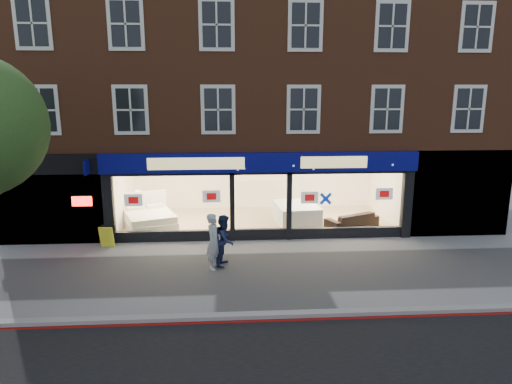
{
  "coord_description": "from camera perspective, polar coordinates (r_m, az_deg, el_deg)",
  "views": [
    {
      "loc": [
        -1.2,
        -13.16,
        5.52
      ],
      "look_at": [
        -0.21,
        2.5,
        1.95
      ],
      "focal_mm": 32.0,
      "sensor_mm": 36.0,
      "label": 1
    }
  ],
  "objects": [
    {
      "name": "pedestrian_blue",
      "position": [
        14.57,
        -3.96,
        -6.02
      ],
      "size": [
        0.8,
        0.93,
        1.65
      ],
      "primitive_type": "imported",
      "rotation": [
        0.0,
        0.0,
        1.33
      ],
      "color": "#182045",
      "rests_on": "ground"
    },
    {
      "name": "mattress_stack",
      "position": [
        18.79,
        5.09,
        -2.73
      ],
      "size": [
        1.8,
        2.18,
        0.8
      ],
      "rotation": [
        0.0,
        0.0,
        0.1
      ],
      "color": "silver",
      "rests_on": "showroom_floor"
    },
    {
      "name": "kerb_line",
      "position": [
        11.53,
        2.91,
        -15.75
      ],
      "size": [
        60.0,
        0.1,
        0.01
      ],
      "primitive_type": "cube",
      "color": "#8C0A07",
      "rests_on": "ground"
    },
    {
      "name": "showroom_floor",
      "position": [
        19.24,
        0.11,
        -3.7
      ],
      "size": [
        11.0,
        4.5,
        0.1
      ],
      "primitive_type": "cube",
      "color": "tan",
      "rests_on": "ground"
    },
    {
      "name": "building",
      "position": [
        20.16,
        -0.26,
        16.08
      ],
      "size": [
        19.0,
        8.26,
        10.3
      ],
      "color": "brown",
      "rests_on": "ground"
    },
    {
      "name": "a_board",
      "position": [
        17.12,
        -18.09,
        -5.29
      ],
      "size": [
        0.53,
        0.37,
        0.77
      ],
      "primitive_type": "cube",
      "rotation": [
        0.0,
        0.0,
        -0.1
      ],
      "color": "yellow",
      "rests_on": "ground"
    },
    {
      "name": "bedside_table",
      "position": [
        20.52,
        -14.47,
        -2.13
      ],
      "size": [
        0.46,
        0.46,
        0.55
      ],
      "primitive_type": "cube",
      "rotation": [
        0.0,
        0.0,
        0.02
      ],
      "color": "brown",
      "rests_on": "showroom_floor"
    },
    {
      "name": "display_bed",
      "position": [
        18.67,
        -13.21,
        -3.28
      ],
      "size": [
        2.52,
        2.74,
        1.27
      ],
      "rotation": [
        0.0,
        0.0,
        0.37
      ],
      "color": "white",
      "rests_on": "showroom_floor"
    },
    {
      "name": "ground",
      "position": [
        14.32,
        1.49,
        -9.86
      ],
      "size": [
        120.0,
        120.0,
        0.0
      ],
      "primitive_type": "plane",
      "color": "gray",
      "rests_on": "ground"
    },
    {
      "name": "pedestrian_grey",
      "position": [
        14.29,
        -5.3,
        -6.15
      ],
      "size": [
        0.64,
        0.76,
        1.77
      ],
      "primitive_type": "imported",
      "rotation": [
        0.0,
        0.0,
        1.18
      ],
      "color": "#B0B3B8",
      "rests_on": "ground"
    },
    {
      "name": "sofa",
      "position": [
        18.55,
        11.87,
        -3.45
      ],
      "size": [
        2.3,
        1.65,
        0.63
      ],
      "primitive_type": "imported",
      "rotation": [
        0.0,
        0.0,
        3.57
      ],
      "color": "black",
      "rests_on": "showroom_floor"
    },
    {
      "name": "kerb_stone",
      "position": [
        11.68,
        2.8,
        -15.05
      ],
      "size": [
        60.0,
        0.25,
        0.12
      ],
      "primitive_type": "cube",
      "color": "gray",
      "rests_on": "ground"
    }
  ]
}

